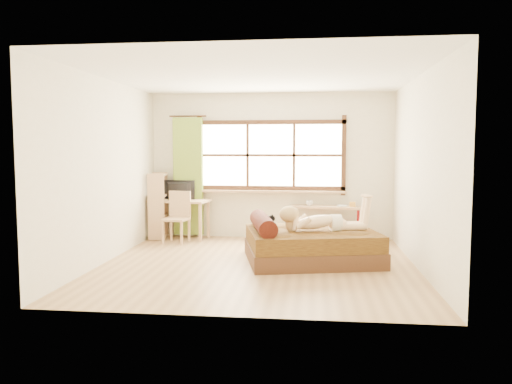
# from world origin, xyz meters

# --- Properties ---
(floor) EXTENTS (4.50, 4.50, 0.00)m
(floor) POSITION_xyz_m (0.00, 0.00, 0.00)
(floor) COLOR #9E754C
(floor) RESTS_ON ground
(ceiling) EXTENTS (4.50, 4.50, 0.00)m
(ceiling) POSITION_xyz_m (0.00, 0.00, 2.70)
(ceiling) COLOR white
(ceiling) RESTS_ON wall_back
(wall_back) EXTENTS (4.50, 0.00, 4.50)m
(wall_back) POSITION_xyz_m (0.00, 2.25, 1.35)
(wall_back) COLOR silver
(wall_back) RESTS_ON floor
(wall_front) EXTENTS (4.50, 0.00, 4.50)m
(wall_front) POSITION_xyz_m (0.00, -2.25, 1.35)
(wall_front) COLOR silver
(wall_front) RESTS_ON floor
(wall_left) EXTENTS (0.00, 4.50, 4.50)m
(wall_left) POSITION_xyz_m (-2.25, 0.00, 1.35)
(wall_left) COLOR silver
(wall_left) RESTS_ON floor
(wall_right) EXTENTS (0.00, 4.50, 4.50)m
(wall_right) POSITION_xyz_m (2.25, 0.00, 1.35)
(wall_right) COLOR silver
(wall_right) RESTS_ON floor
(window) EXTENTS (2.80, 0.16, 1.46)m
(window) POSITION_xyz_m (0.00, 2.22, 1.51)
(window) COLOR #FFEDBF
(window) RESTS_ON wall_back
(curtain) EXTENTS (0.55, 0.10, 2.20)m
(curtain) POSITION_xyz_m (-1.55, 2.13, 1.15)
(curtain) COLOR olive
(curtain) RESTS_ON wall_back
(bed) EXTENTS (2.16, 1.87, 0.71)m
(bed) POSITION_xyz_m (0.73, 0.33, 0.25)
(bed) COLOR #391F11
(bed) RESTS_ON floor
(woman) EXTENTS (1.36, 0.65, 0.56)m
(woman) POSITION_xyz_m (0.92, 0.29, 0.75)
(woman) COLOR beige
(woman) RESTS_ON bed
(kitten) EXTENTS (0.30, 0.17, 0.22)m
(kitten) POSITION_xyz_m (0.05, 0.44, 0.58)
(kitten) COLOR black
(kitten) RESTS_ON bed
(desk) EXTENTS (1.23, 0.69, 0.73)m
(desk) POSITION_xyz_m (-1.72, 1.95, 0.63)
(desk) COLOR tan
(desk) RESTS_ON floor
(monitor) EXTENTS (0.62, 0.17, 0.36)m
(monitor) POSITION_xyz_m (-1.72, 2.00, 0.91)
(monitor) COLOR black
(monitor) RESTS_ON desk
(chair) EXTENTS (0.46, 0.46, 0.91)m
(chair) POSITION_xyz_m (-1.61, 1.58, 0.51)
(chair) COLOR tan
(chair) RESTS_ON floor
(pipe_shelf) EXTENTS (1.30, 0.51, 0.72)m
(pipe_shelf) POSITION_xyz_m (1.04, 2.07, 0.46)
(pipe_shelf) COLOR tan
(pipe_shelf) RESTS_ON floor
(cup) EXTENTS (0.14, 0.14, 0.10)m
(cup) POSITION_xyz_m (0.73, 2.07, 0.68)
(cup) COLOR gray
(cup) RESTS_ON pipe_shelf
(book) EXTENTS (0.22, 0.27, 0.02)m
(book) POSITION_xyz_m (1.23, 2.07, 0.64)
(book) COLOR gray
(book) RESTS_ON pipe_shelf
(bookshelf) EXTENTS (0.38, 0.57, 1.22)m
(bookshelf) POSITION_xyz_m (-2.08, 1.93, 0.62)
(bookshelf) COLOR tan
(bookshelf) RESTS_ON floor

